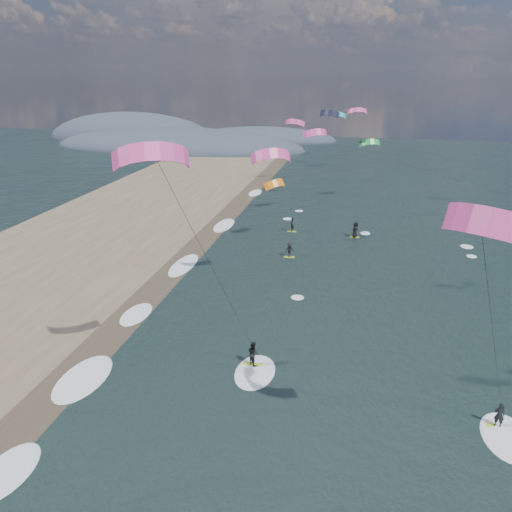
# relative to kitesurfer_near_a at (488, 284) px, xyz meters

# --- Properties ---
(ground) EXTENTS (260.00, 260.00, 0.00)m
(ground) POSITION_rel_kitesurfer_near_a_xyz_m (-10.83, -1.89, -10.44)
(ground) COLOR black
(ground) RESTS_ON ground
(wet_sand_strip) EXTENTS (3.00, 240.00, 0.00)m
(wet_sand_strip) POSITION_rel_kitesurfer_near_a_xyz_m (-22.83, 8.11, -10.44)
(wet_sand_strip) COLOR #382D23
(wet_sand_strip) RESTS_ON ground
(coastal_hills) EXTENTS (80.00, 41.00, 15.00)m
(coastal_hills) POSITION_rel_kitesurfer_near_a_xyz_m (-55.67, 105.97, -10.44)
(coastal_hills) COLOR #3D4756
(coastal_hills) RESTS_ON ground
(kitesurfer_near_a) EXTENTS (7.59, 8.98, 14.50)m
(kitesurfer_near_a) POSITION_rel_kitesurfer_near_a_xyz_m (0.00, 0.00, 0.00)
(kitesurfer_near_a) COLOR #BDD826
(kitesurfer_near_a) RESTS_ON ground
(kitesurfer_near_b) EXTENTS (7.10, 8.88, 15.91)m
(kitesurfer_near_b) POSITION_rel_kitesurfer_near_a_xyz_m (-13.90, 3.68, -0.01)
(kitesurfer_near_b) COLOR #BDD826
(kitesurfer_near_b) RESTS_ON ground
(far_kitesurfers) EXTENTS (8.66, 9.59, 1.86)m
(far_kitesurfers) POSITION_rel_kitesurfer_near_a_xyz_m (-9.69, 33.78, -9.58)
(far_kitesurfers) COLOR #BDD826
(far_kitesurfers) RESTS_ON ground
(bg_kite_field) EXTENTS (16.39, 64.90, 7.10)m
(bg_kite_field) POSITION_rel_kitesurfer_near_a_xyz_m (-10.89, 54.35, 0.33)
(bg_kite_field) COLOR #D83F8C
(bg_kite_field) RESTS_ON ground
(shoreline_surf) EXTENTS (2.40, 79.40, 0.11)m
(shoreline_surf) POSITION_rel_kitesurfer_near_a_xyz_m (-21.63, 12.86, -10.44)
(shoreline_surf) COLOR white
(shoreline_surf) RESTS_ON ground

